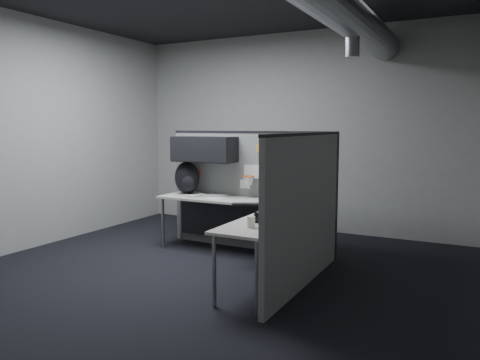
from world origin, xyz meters
The scene contains 12 objects.
room centered at (0.56, 0.00, 2.10)m, with size 5.62×5.62×3.22m.
partition_back centered at (-0.25, 1.23, 1.00)m, with size 2.44×0.42×1.63m.
partition_right centered at (1.10, 0.22, 0.82)m, with size 0.07×2.23×1.63m.
desk centered at (0.15, 0.70, 0.61)m, with size 2.31×2.11×0.73m.
monitor centered at (0.74, 1.00, 1.00)m, with size 0.63×0.63×0.53m.
keyboard centered at (0.27, 0.57, 0.75)m, with size 0.47×0.35×0.04m.
mouse centered at (0.67, 0.36, 0.75)m, with size 0.28×0.27×0.05m.
phone centered at (0.79, -0.16, 0.77)m, with size 0.24×0.26×0.11m.
bottles centered at (1.01, -0.49, 0.76)m, with size 0.13×0.18×0.08m.
cup centered at (0.80, -0.48, 0.78)m, with size 0.08×0.08×0.11m, color beige.
papers centered at (-0.69, 1.10, 0.74)m, with size 0.75×0.55×0.02m.
backpack centered at (-0.98, 1.08, 0.96)m, with size 0.45×0.41×0.46m.
Camera 1 is at (2.73, -4.44, 1.70)m, focal length 35.00 mm.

